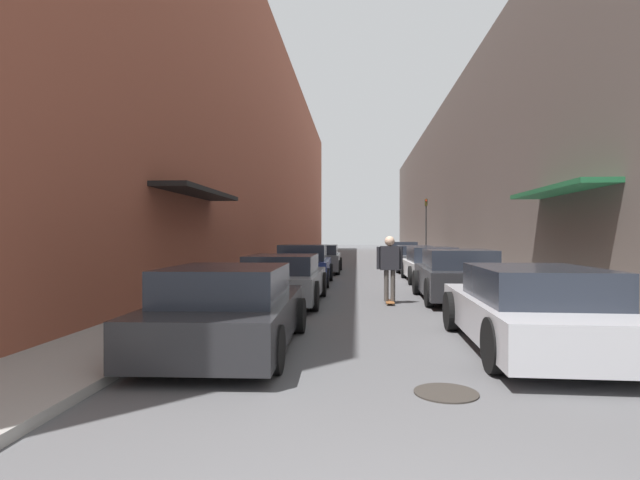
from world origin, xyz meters
name	(u,v)px	position (x,y,z in m)	size (l,w,h in m)	color
ground	(365,267)	(0.00, 25.42, 0.00)	(139.79, 139.79, 0.00)	#515154
curb_strip_left	(302,260)	(-4.21, 31.77, 0.06)	(1.80, 63.54, 0.12)	gray
curb_strip_right	(426,261)	(4.21, 31.77, 0.06)	(1.80, 63.54, 0.12)	gray
building_row_left	(260,159)	(-7.11, 31.77, 7.02)	(4.90, 63.54, 14.03)	brown
building_row_right	(471,184)	(7.11, 31.77, 5.20)	(4.90, 63.54, 10.41)	#564C47
parked_car_left_0	(229,310)	(-2.38, 5.33, 0.61)	(2.00, 4.34, 1.27)	#232326
parked_car_left_1	(283,279)	(-2.33, 10.60, 0.61)	(2.01, 4.46, 1.24)	gray
parked_car_left_2	(304,265)	(-2.34, 15.61, 0.68)	(1.94, 4.15, 1.42)	navy
parked_car_left_3	(321,259)	(-2.17, 21.53, 0.64)	(1.94, 4.77, 1.31)	#515459
parked_car_right_0	(532,309)	(2.19, 5.66, 0.62)	(2.03, 4.68, 1.26)	#B7B7BC
parked_car_right_1	(457,276)	(2.21, 11.40, 0.67)	(2.00, 4.29, 1.37)	#232326
parked_car_right_2	(430,265)	(2.33, 17.05, 0.63)	(1.92, 4.61, 1.31)	silver
parked_car_right_3	(414,258)	(2.33, 22.63, 0.63)	(1.90, 4.43, 1.26)	#515459
parked_car_right_4	(401,254)	(2.22, 28.10, 0.66)	(2.02, 4.65, 1.38)	#515459
skateboarder	(390,262)	(0.38, 10.63, 1.06)	(0.66, 0.78, 1.72)	brown
manhole_cover	(446,393)	(0.52, 3.44, 0.01)	(0.70, 0.70, 0.02)	#332D28
traffic_light	(426,223)	(3.93, 29.95, 2.54)	(0.16, 0.22, 3.97)	#2D2D2D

